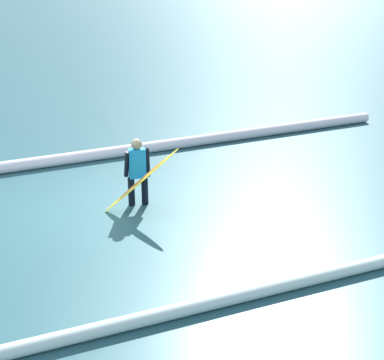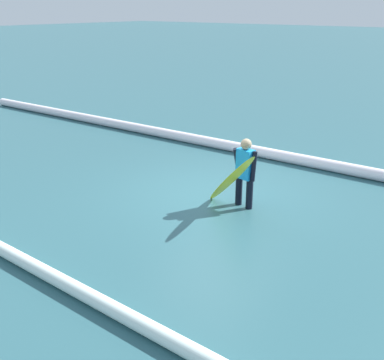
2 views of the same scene
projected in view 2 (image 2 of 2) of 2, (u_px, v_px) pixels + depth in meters
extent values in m
plane|color=#2D5B63|center=(212.00, 193.00, 10.10)|extent=(173.80, 173.80, 0.00)
cylinder|color=black|center=(249.00, 194.00, 9.25)|extent=(0.14, 0.14, 0.61)
cylinder|color=black|center=(239.00, 190.00, 9.44)|extent=(0.14, 0.14, 0.61)
cube|color=#198CD8|center=(245.00, 164.00, 9.13)|extent=(0.36, 0.24, 0.61)
sphere|color=gray|center=(246.00, 144.00, 8.99)|extent=(0.22, 0.22, 0.22)
cylinder|color=black|center=(254.00, 167.00, 8.99)|extent=(0.09, 0.15, 0.60)
cylinder|color=black|center=(237.00, 161.00, 9.28)|extent=(0.09, 0.26, 0.60)
ellipsoid|color=yellow|center=(230.00, 180.00, 8.93)|extent=(1.52, 0.93, 1.41)
ellipsoid|color=red|center=(230.00, 180.00, 8.93)|extent=(1.17, 0.63, 1.14)
cylinder|color=white|center=(229.00, 146.00, 13.01)|extent=(21.84, 1.35, 0.29)
cylinder|color=white|center=(31.00, 265.00, 7.12)|extent=(24.57, 0.66, 0.22)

